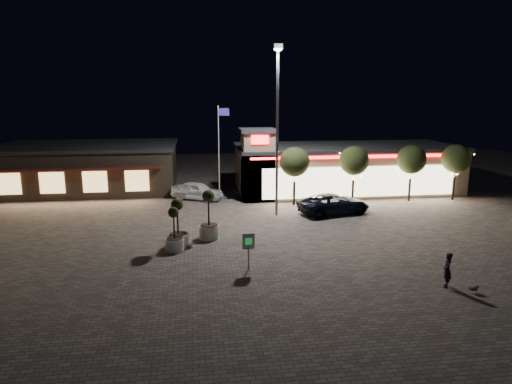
{
  "coord_description": "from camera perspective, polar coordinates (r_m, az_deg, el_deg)",
  "views": [
    {
      "loc": [
        -4.0,
        -24.77,
        8.92
      ],
      "look_at": [
        0.17,
        6.0,
        2.25
      ],
      "focal_mm": 32.0,
      "sensor_mm": 36.0,
      "label": 1
    }
  ],
  "objects": [
    {
      "name": "ground",
      "position": [
        26.63,
        1.38,
        -7.45
      ],
      "size": [
        90.0,
        90.0,
        0.0
      ],
      "primitive_type": "plane",
      "color": "#73695D",
      "rests_on": "ground"
    },
    {
      "name": "flagpole",
      "position": [
        38.05,
        -4.54,
        5.79
      ],
      "size": [
        0.95,
        0.1,
        8.0
      ],
      "color": "white",
      "rests_on": "ground"
    },
    {
      "name": "string_tree_b",
      "position": [
        38.43,
        12.16,
        3.84
      ],
      "size": [
        2.42,
        2.42,
        4.79
      ],
      "color": "#332319",
      "rests_on": "ground"
    },
    {
      "name": "dog",
      "position": [
        23.56,
        25.66,
        -10.75
      ],
      "size": [
        0.47,
        0.22,
        0.25
      ],
      "color": "#59514C",
      "rests_on": "ground"
    },
    {
      "name": "string_tree_c",
      "position": [
        40.4,
        18.87,
        3.85
      ],
      "size": [
        2.42,
        2.42,
        4.79
      ],
      "color": "#332319",
      "rests_on": "ground"
    },
    {
      "name": "pedestrian",
      "position": [
        23.48,
        22.79,
        -9.0
      ],
      "size": [
        0.62,
        0.72,
        1.68
      ],
      "primitive_type": "imported",
      "rotation": [
        0.0,
        0.0,
        -1.99
      ],
      "color": "black",
      "rests_on": "ground"
    },
    {
      "name": "restaurant_building",
      "position": [
        46.34,
        -20.12,
        3.0
      ],
      "size": [
        16.4,
        11.0,
        4.3
      ],
      "color": "#382D23",
      "rests_on": "ground"
    },
    {
      "name": "planter_mid",
      "position": [
        27.51,
        -9.71,
        -4.98
      ],
      "size": [
        1.2,
        1.2,
        2.95
      ],
      "color": "silver",
      "rests_on": "ground"
    },
    {
      "name": "pickup_truck",
      "position": [
        35.18,
        9.73,
        -1.45
      ],
      "size": [
        5.97,
        3.75,
        1.54
      ],
      "primitive_type": "imported",
      "rotation": [
        0.0,
        0.0,
        1.8
      ],
      "color": "black",
      "rests_on": "ground"
    },
    {
      "name": "string_tree_d",
      "position": [
        42.33,
        23.73,
        3.83
      ],
      "size": [
        2.42,
        2.42,
        4.79
      ],
      "color": "#332319",
      "rests_on": "ground"
    },
    {
      "name": "valet_sign",
      "position": [
        23.61,
        -0.95,
        -6.55
      ],
      "size": [
        0.64,
        0.12,
        1.95
      ],
      "color": "gray",
      "rests_on": "ground"
    },
    {
      "name": "white_sedan",
      "position": [
        39.61,
        -7.37,
        0.15
      ],
      "size": [
        4.83,
        3.72,
        1.54
      ],
      "primitive_type": "imported",
      "rotation": [
        0.0,
        0.0,
        1.08
      ],
      "color": "white",
      "rests_on": "ground"
    },
    {
      "name": "planter_right",
      "position": [
        28.79,
        -5.9,
        -3.98
      ],
      "size": [
        1.28,
        1.28,
        3.14
      ],
      "color": "silver",
      "rests_on": "ground"
    },
    {
      "name": "string_tree_a",
      "position": [
        37.04,
        4.85,
        3.76
      ],
      "size": [
        2.42,
        2.42,
        4.79
      ],
      "color": "#332319",
      "rests_on": "ground"
    },
    {
      "name": "planter_left",
      "position": [
        26.92,
        -10.16,
        -5.61
      ],
      "size": [
        1.07,
        1.07,
        2.62
      ],
      "color": "silver",
      "rests_on": "ground"
    },
    {
      "name": "retail_building",
      "position": [
        43.29,
        10.57,
        3.0
      ],
      "size": [
        20.4,
        8.4,
        6.1
      ],
      "color": "gray",
      "rests_on": "ground"
    },
    {
      "name": "floodlight_pole",
      "position": [
        33.36,
        2.69,
        8.84
      ],
      "size": [
        0.6,
        0.4,
        12.38
      ],
      "color": "gray",
      "rests_on": "ground"
    }
  ]
}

